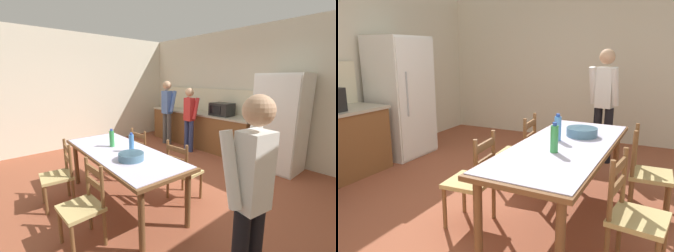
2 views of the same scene
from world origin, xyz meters
TOP-DOWN VIEW (x-y plane):
  - ground_plane at (0.00, 0.00)m, footprint 8.32×8.32m
  - wall_back at (0.00, 2.66)m, footprint 6.52×0.12m
  - wall_left at (-3.26, 0.00)m, footprint 0.12×5.20m
  - kitchen_counter at (-1.11, 2.23)m, footprint 3.10×0.66m
  - counter_splashback at (-1.10, 2.54)m, footprint 3.06×0.03m
  - refrigerator at (0.96, 2.19)m, footprint 0.84×0.73m
  - microwave at (-0.40, 2.21)m, footprint 0.50×0.39m
  - dining_table at (0.03, -0.73)m, footprint 2.26×0.92m
  - bottle_near_centre at (-0.25, -0.72)m, footprint 0.07×0.07m
  - bottle_off_centre at (0.15, -0.63)m, footprint 0.07×0.07m
  - serving_bowl at (0.42, -0.81)m, footprint 0.32×0.32m
  - chair_side_far_left at (-0.44, 0.00)m, footprint 0.44×0.42m
  - chair_side_near_right at (0.51, -1.47)m, footprint 0.43×0.41m
  - chair_side_far_right at (0.56, -0.03)m, footprint 0.45×0.43m
  - chair_side_near_left at (-0.49, -1.43)m, footprint 0.47×0.45m
  - person_at_sink at (-1.79, 1.71)m, footprint 0.43×0.29m
  - person_at_counter at (-0.95, 1.69)m, footprint 0.39×0.27m
  - person_by_table at (1.99, -0.75)m, footprint 0.33×0.45m

SIDE VIEW (x-z plane):
  - ground_plane at x=0.00m, z-range 0.00..0.00m
  - chair_side_far_left at x=-0.44m, z-range -0.01..0.90m
  - chair_side_near_right at x=0.51m, z-range -0.01..0.90m
  - chair_side_far_right at x=0.56m, z-range -0.01..0.90m
  - chair_side_near_left at x=-0.49m, z-range -0.01..0.90m
  - kitchen_counter at x=-1.11m, z-range 0.00..0.91m
  - dining_table at x=0.03m, z-range 0.31..1.09m
  - serving_bowl at x=0.42m, z-range 0.78..0.87m
  - person_at_counter at x=-0.95m, z-range 0.10..1.65m
  - bottle_near_centre at x=-0.25m, z-range 0.76..1.03m
  - bottle_off_centre at x=0.15m, z-range 0.76..1.03m
  - refrigerator at x=0.96m, z-range 0.00..1.87m
  - person_by_table at x=1.99m, z-range 0.10..1.78m
  - person_at_sink at x=-1.79m, z-range 0.11..1.81m
  - microwave at x=-0.40m, z-range 0.90..1.20m
  - counter_splashback at x=-1.10m, z-range 0.90..1.50m
  - wall_back at x=0.00m, z-range 0.00..2.90m
  - wall_left at x=-3.26m, z-range 0.00..2.90m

